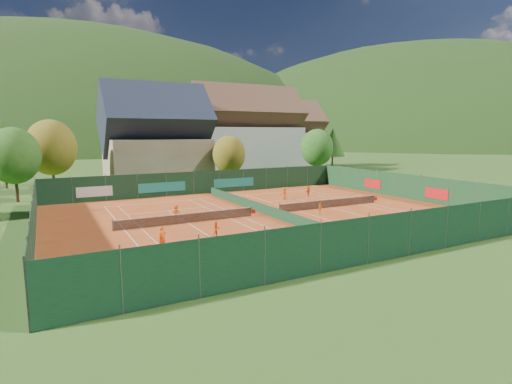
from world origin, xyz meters
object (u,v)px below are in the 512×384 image
Objects in this scene: hotel_block_b at (285,139)px; player_left_mid at (216,229)px; player_right_far_a at (284,193)px; player_left_far at (176,212)px; player_right_near at (320,208)px; player_right_far_b at (308,191)px; chalet at (156,142)px; hotel_block_a at (246,136)px; ball_hopper at (431,218)px; player_left_near at (162,238)px.

hotel_block_b is 14.23× the size of player_left_mid.
player_left_mid is at bearing 24.69° from player_right_far_a.
player_right_near is (13.37, -4.26, -0.07)m from player_left_far.
player_right_far_b is at bearing 165.09° from player_right_far_a.
player_left_far is at bearing -101.08° from chalet.
hotel_block_a reaches higher than player_left_mid.
chalet reaches higher than ball_hopper.
player_right_near is (16.96, 4.37, -0.15)m from player_left_near.
player_left_mid is at bearing -119.52° from hotel_block_a.
player_right_near is at bearing 63.45° from player_right_far_a.
player_left_near reaches higher than player_right_far_a.
player_left_far is at bearing -125.67° from hotel_block_a.
hotel_block_a reaches higher than ball_hopper.
player_left_near reaches higher than ball_hopper.
hotel_block_b is (33.00, 14.00, -0.01)m from chalet.
player_right_far_a is (9.45, -23.22, -5.87)m from chalet.
chalet reaches higher than player_right_far_b.
player_left_mid reaches higher than ball_hopper.
player_left_far is 1.11× the size of player_right_near.
chalet is 35.85m from hotel_block_b.
player_left_near is at bearing 170.59° from ball_hopper.
chalet is 0.94× the size of hotel_block_b.
player_right_far_b reaches higher than ball_hopper.
chalet is 0.75× the size of hotel_block_a.
hotel_block_b is 58.16m from ball_hopper.
hotel_block_b is at bearing 70.62° from ball_hopper.
player_right_near is at bearing 4.98° from player_left_near.
hotel_block_b is 66.22m from player_left_near.
player_right_far_b reaches higher than player_left_far.
ball_hopper is 22.97m from player_left_far.
player_right_near reaches higher than player_left_mid.
player_left_mid is 7.48m from player_left_far.
player_right_far_a is at bearing -67.86° from chalet.
hotel_block_a is at bearing -124.86° from player_right_far_a.
hotel_block_a is 40.56m from player_right_near.
player_left_far is 14.03m from player_right_near.
player_left_near is (-28.10, -42.77, -6.60)m from hotel_block_a.
hotel_block_a is 47.35m from ball_hopper.
ball_hopper is 0.66× the size of player_left_mid.
ball_hopper is at bearing -96.36° from hotel_block_a.
hotel_block_b reaches higher than player_right_far_a.
player_left_mid is at bearing -127.14° from hotel_block_b.
player_right_far_b reaches higher than player_right_near.
player_left_near is (-42.10, -50.77, -5.83)m from hotel_block_b.
player_right_near is at bearing 170.57° from player_left_far.
player_left_near reaches higher than player_right_far_b.
hotel_block_b is at bearing -124.17° from player_left_far.
player_right_far_b is at bearing -156.53° from player_left_far.
hotel_block_b is at bearing 55.37° from player_left_mid.
player_left_mid is at bearing 164.73° from ball_hopper.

